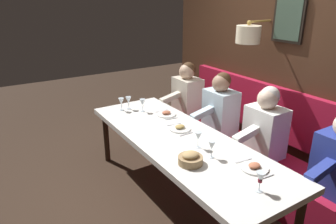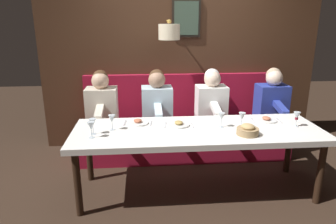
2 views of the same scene
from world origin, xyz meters
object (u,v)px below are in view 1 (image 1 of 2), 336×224
object	(u,v)px
diner_middle	(220,105)
wine_glass_2	(260,178)
wine_glass_0	(212,146)
bread_bowl	(190,159)
dining_table	(180,144)
diner_near	(265,125)
wine_glass_3	(121,102)
wine_glass_5	(143,103)
wine_glass_4	(128,100)
diner_far	(187,91)
wine_glass_1	(198,137)

from	to	relation	value
diner_middle	wine_glass_2	size ratio (longest dim) A/B	4.82
wine_glass_0	wine_glass_2	xyz separation A→B (m)	(-0.03, -0.60, -0.00)
diner_middle	bread_bowl	bearing A→B (deg)	-141.96
dining_table	diner_middle	size ratio (longest dim) A/B	3.34
dining_table	diner_near	xyz separation A→B (m)	(0.88, -0.34, 0.14)
wine_glass_3	bread_bowl	size ratio (longest dim) A/B	0.75
diner_near	wine_glass_5	bearing A→B (deg)	123.93
dining_table	wine_glass_0	xyz separation A→B (m)	(0.01, -0.48, 0.18)
wine_glass_3	diner_near	bearing A→B (deg)	-53.75
wine_glass_2	wine_glass_3	distance (m)	2.17
bread_bowl	dining_table	bearing A→B (deg)	65.46
wine_glass_0	wine_glass_4	size ratio (longest dim) A/B	1.00
diner_near	dining_table	bearing A→B (deg)	158.79
diner_near	wine_glass_3	xyz separation A→B (m)	(-1.05, 1.43, 0.04)
diner_far	wine_glass_5	xyz separation A→B (m)	(-0.84, -0.21, 0.04)
wine_glass_0	wine_glass_5	distance (m)	1.38
dining_table	wine_glass_4	size ratio (longest dim) A/B	16.12
diner_middle	wine_glass_4	xyz separation A→B (m)	(-0.95, 0.70, 0.04)
diner_near	diner_far	world-z (taller)	same
wine_glass_3	wine_glass_4	xyz separation A→B (m)	(0.10, -0.00, 0.00)
wine_glass_1	diner_far	bearing A→B (deg)	58.13
diner_far	wine_glass_4	xyz separation A→B (m)	(-0.95, -0.03, 0.04)
wine_glass_1	wine_glass_4	size ratio (longest dim) A/B	1.00
wine_glass_2	wine_glass_4	size ratio (longest dim) A/B	1.00
wine_glass_1	bread_bowl	bearing A→B (deg)	-139.45
diner_near	wine_glass_4	xyz separation A→B (m)	(-0.95, 1.43, 0.04)
diner_near	diner_middle	size ratio (longest dim) A/B	1.00
wine_glass_0	wine_glass_5	world-z (taller)	same
diner_middle	wine_glass_4	size ratio (longest dim) A/B	4.82
wine_glass_1	wine_glass_2	xyz separation A→B (m)	(-0.05, -0.82, -0.00)
bread_bowl	wine_glass_2	bearing A→B (deg)	-71.92
wine_glass_2	wine_glass_5	xyz separation A→B (m)	(0.06, 1.98, 0.00)
wine_glass_1	wine_glass_5	xyz separation A→B (m)	(0.01, 1.16, 0.00)
diner_far	wine_glass_0	world-z (taller)	diner_far
wine_glass_3	wine_glass_5	distance (m)	0.28
diner_middle	wine_glass_1	size ratio (longest dim) A/B	4.82
wine_glass_5	dining_table	bearing A→B (deg)	-92.81
wine_glass_2	wine_glass_5	distance (m)	1.98
diner_middle	wine_glass_3	size ratio (longest dim) A/B	4.82
diner_far	bread_bowl	distance (m)	1.92
dining_table	diner_middle	bearing A→B (deg)	23.76
wine_glass_0	wine_glass_1	size ratio (longest dim) A/B	1.00
dining_table	wine_glass_5	bearing A→B (deg)	87.19
wine_glass_0	wine_glass_4	bearing A→B (deg)	92.82
wine_glass_4	wine_glass_5	xyz separation A→B (m)	(0.11, -0.18, 0.00)
diner_middle	wine_glass_0	size ratio (longest dim) A/B	4.82
dining_table	diner_middle	world-z (taller)	diner_middle
diner_far	bread_bowl	world-z (taller)	diner_far
wine_glass_2	bread_bowl	xyz separation A→B (m)	(-0.20, 0.61, -0.07)
dining_table	wine_glass_1	distance (m)	0.32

